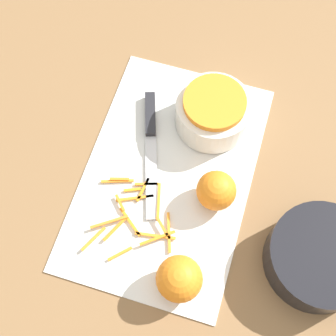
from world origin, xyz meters
TOP-DOWN VIEW (x-y plane):
  - ground_plane at (0.00, 0.00)m, footprint 4.00×4.00m
  - cutting_board at (0.00, 0.00)m, footprint 0.48×0.31m
  - bowl_speckled at (-0.13, 0.05)m, footprint 0.14×0.14m
  - bowl_dark at (0.08, 0.29)m, footprint 0.18×0.18m
  - knife at (-0.08, -0.06)m, footprint 0.25×0.10m
  - orange_left at (0.19, 0.08)m, footprint 0.08×0.08m
  - orange_right at (0.02, 0.10)m, footprint 0.07×0.07m
  - peel_pile at (0.09, -0.03)m, footprint 0.17×0.17m

SIDE VIEW (x-z plane):
  - ground_plane at x=0.00m, z-range 0.00..0.00m
  - cutting_board at x=0.00m, z-range 0.00..0.01m
  - peel_pile at x=0.09m, z-range 0.00..0.01m
  - knife at x=-0.08m, z-range 0.00..0.02m
  - bowl_dark at x=0.08m, z-range 0.00..0.07m
  - orange_right at x=0.02m, z-range 0.01..0.08m
  - bowl_speckled at x=-0.13m, z-range 0.00..0.09m
  - orange_left at x=0.19m, z-range 0.01..0.08m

